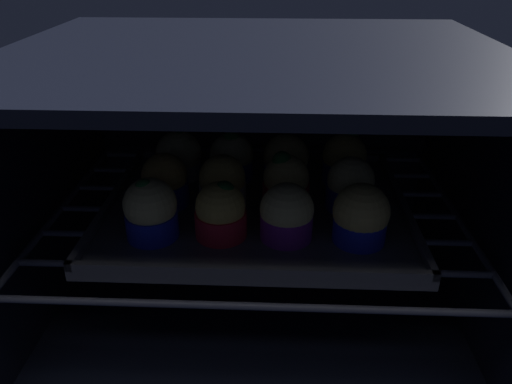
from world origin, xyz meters
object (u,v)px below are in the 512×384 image
Objects in this scene: muffin_row1_col2 at (286,182)px; muffin_row2_col3 at (344,159)px; baking_tray at (256,208)px; muffin_row0_col2 at (287,215)px; muffin_row1_col1 at (223,183)px; muffin_row0_col1 at (221,212)px; muffin_row0_col3 at (361,216)px; muffin_row1_col0 at (165,182)px; muffin_row0_col0 at (151,210)px; muffin_row2_col0 at (179,157)px; muffin_row2_col2 at (286,161)px; muffin_row1_col3 at (350,186)px; muffin_row2_col1 at (232,158)px.

muffin_row2_col3 reaches higher than muffin_row1_col2.
baking_tray is 9.34cm from muffin_row0_col2.
muffin_row1_col1 is 8.28cm from muffin_row1_col2.
muffin_row2_col3 reaches higher than muffin_row0_col1.
muffin_row0_col3 is 15.89cm from muffin_row2_col3.
muffin_row0_col2 is at bearing -25.59° from muffin_row1_col0.
muffin_row1_col0 is 15.89cm from muffin_row1_col2.
muffin_row0_col0 is 1.08× the size of muffin_row1_col1.
muffin_row0_col3 is at bearing -34.11° from muffin_row2_col0.
muffin_row2_col2 is at bearing 45.00° from muffin_row0_col0.
muffin_row2_col2 reaches higher than baking_tray.
muffin_row2_col1 is (-16.13, 8.10, -0.01)cm from muffin_row1_col3.
baking_tray is at bearing 116.91° from muffin_row0_col2.
muffin_row0_col1 is 7.70cm from muffin_row0_col2.
muffin_row0_col1 and muffin_row2_col2 have the same top height.
muffin_row1_col3 is at bearing 0.33° from muffin_row1_col1.
muffin_row1_col2 is 1.03× the size of muffin_row2_col1.
muffin_row0_col3 is (24.30, 0.18, -0.23)cm from muffin_row0_col0.
muffin_row1_col2 reaches higher than baking_tray.
muffin_row1_col3 is (12.23, -0.12, 3.66)cm from baking_tray.
muffin_row2_col3 is (16.27, -0.10, 0.23)cm from muffin_row2_col1.
muffin_row0_col3 is 1.02× the size of muffin_row1_col3.
muffin_row1_col0 is at bearing 179.12° from muffin_row1_col1.
muffin_row1_col2 is (8.26, 0.54, 0.05)cm from muffin_row1_col1.
muffin_row2_col1 is (7.78, -0.32, 0.01)cm from muffin_row2_col0.
muffin_row2_col0 is (0.23, 16.49, -0.34)cm from muffin_row0_col0.
muffin_row2_col0 is at bearing 144.61° from baking_tray.
muffin_row0_col1 is 17.18cm from muffin_row2_col2.
muffin_row2_col3 is at bearing -0.99° from muffin_row2_col0.
muffin_row2_col1 is (-3.90, 7.98, 3.65)cm from baking_tray.
muffin_row1_col1 is at bearing -176.26° from muffin_row1_col2.
muffin_row2_col3 is (-0.03, 15.89, 0.13)cm from muffin_row0_col3.
muffin_row2_col2 is at bearing -1.99° from muffin_row2_col1.
muffin_row0_col3 reaches higher than muffin_row0_col2.
muffin_row2_col3 is (8.46, 15.59, 0.35)cm from muffin_row0_col2.
muffin_row0_col3 is 29.08cm from muffin_row2_col0.
muffin_row1_col0 is at bearing -92.07° from muffin_row2_col0.
muffin_row1_col1 and muffin_row2_col0 have the same top height.
baking_tray is at bearing 63.53° from muffin_row0_col1.
muffin_row2_col3 is (0.14, 8.00, 0.23)cm from muffin_row1_col3.
muffin_row0_col0 reaches higher than muffin_row0_col1.
muffin_row1_col2 is at bearing 45.93° from muffin_row0_col1.
muffin_row0_col0 is 18.05cm from muffin_row2_col1.
muffin_row1_col0 is at bearing -153.98° from muffin_row2_col2.
muffin_row0_col1 and muffin_row0_col3 have the same top height.
muffin_row2_col2 is at bearing 136.48° from muffin_row1_col3.
muffin_row1_col3 and muffin_row2_col0 have the same top height.
baking_tray is 5.42cm from muffin_row1_col2.
muffin_row0_col1 and muffin_row1_col1 have the same top height.
muffin_row1_col3 is (8.33, -0.44, -0.10)cm from muffin_row1_col2.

